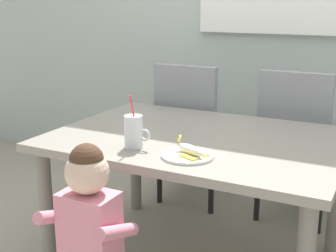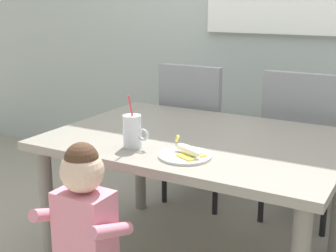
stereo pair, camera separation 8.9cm
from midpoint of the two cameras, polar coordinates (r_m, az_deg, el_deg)
dining_table at (r=2.32m, az=4.83°, el=-3.26°), size 1.41×1.02×0.70m
dining_chair_left at (r=3.08m, az=4.40°, el=-0.06°), size 0.44×0.44×0.96m
dining_chair_right at (r=2.92m, az=16.85°, el=-1.58°), size 0.44×0.44×0.96m
toddler_standing at (r=1.87m, az=-8.87°, el=-11.21°), size 0.33×0.24×0.84m
milk_cup at (r=2.10m, az=-3.17°, el=-0.89°), size 0.13×0.08×0.25m
snack_plate at (r=1.99m, az=3.38°, el=-3.67°), size 0.23×0.23×0.01m
peeled_banana at (r=1.97m, az=3.75°, el=-3.03°), size 0.17×0.14×0.07m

